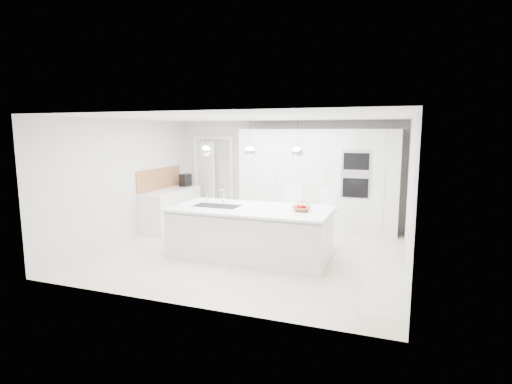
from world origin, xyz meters
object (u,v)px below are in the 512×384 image
(espresso_machine, at_px, (185,180))
(bar_stool_right, at_px, (327,219))
(bar_stool_left, at_px, (291,217))
(island_base, at_px, (250,234))
(fruit_bowl, at_px, (302,209))

(espresso_machine, relative_size, bar_stool_right, 0.26)
(espresso_machine, xyz_separation_m, bar_stool_right, (3.73, -1.18, -0.46))
(bar_stool_left, xyz_separation_m, bar_stool_right, (0.69, 0.05, -0.01))
(espresso_machine, height_order, bar_stool_right, espresso_machine)
(island_base, bearing_deg, espresso_machine, 139.54)
(fruit_bowl, relative_size, bar_stool_left, 0.27)
(island_base, relative_size, bar_stool_left, 2.35)
(fruit_bowl, bearing_deg, espresso_machine, 148.74)
(espresso_machine, bearing_deg, bar_stool_right, -11.49)
(island_base, height_order, fruit_bowl, fruit_bowl)
(island_base, relative_size, fruit_bowl, 8.72)
(bar_stool_right, bearing_deg, island_base, -129.76)
(island_base, bearing_deg, fruit_bowl, 3.78)
(espresso_machine, bearing_deg, island_base, -34.46)
(fruit_bowl, bearing_deg, bar_stool_left, 115.27)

